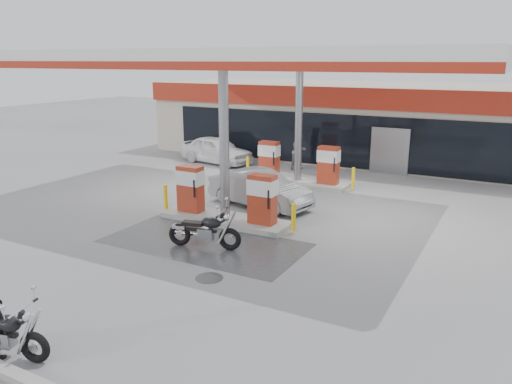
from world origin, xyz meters
TOP-DOWN VIEW (x-y plane):
  - ground at (0.00, 0.00)m, footprint 90.00×90.00m
  - wet_patch at (0.50, 0.00)m, footprint 6.00×3.00m
  - drain_cover at (2.00, -2.00)m, footprint 0.70×0.70m
  - store_building at (0.01, 15.94)m, footprint 22.00×8.22m
  - canopy at (0.00, 5.00)m, footprint 16.00×10.02m
  - pump_island_near at (0.00, 2.00)m, footprint 5.14×1.30m
  - pump_island_far at (0.00, 8.00)m, footprint 5.14×1.30m
  - main_motorcycle at (0.60, -6.63)m, footprint 1.98×0.80m
  - parked_motorcycle at (0.76, -0.30)m, footprint 2.18×0.89m
  - sedan_white at (-5.62, 10.20)m, footprint 4.36×2.36m
  - attendant at (-1.17, 10.80)m, footprint 0.98×1.08m
  - hatchback_silver at (0.14, 4.20)m, footprint 4.27×2.22m
  - parked_car_left at (-5.19, 14.00)m, footprint 4.72×2.99m

SIDE VIEW (x-z plane):
  - ground at x=0.00m, z-range 0.00..0.00m
  - wet_patch at x=0.50m, z-range 0.00..0.00m
  - drain_cover at x=2.00m, z-range 0.00..0.01m
  - main_motorcycle at x=0.60m, z-range -0.06..0.97m
  - parked_motorcycle at x=0.76m, z-range -0.06..1.07m
  - parked_car_left at x=-5.19m, z-range 0.00..1.27m
  - hatchback_silver at x=0.14m, z-range 0.00..1.34m
  - sedan_white at x=-5.62m, z-range 0.00..1.41m
  - pump_island_near at x=0.00m, z-range -0.18..1.60m
  - pump_island_far at x=0.00m, z-range -0.18..1.60m
  - attendant at x=-1.17m, z-range 0.00..1.83m
  - store_building at x=0.01m, z-range 0.01..4.01m
  - canopy at x=0.00m, z-range 2.51..8.02m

